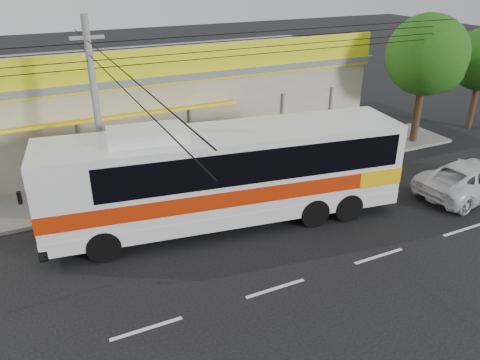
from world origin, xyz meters
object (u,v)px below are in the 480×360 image
object	(u,v)px
coach_bus	(232,170)
white_car	(471,179)
utility_pole	(89,55)
tree_near	(429,58)

from	to	relation	value
coach_bus	white_car	xyz separation A→B (m)	(10.08, -2.21, -1.43)
coach_bus	white_car	world-z (taller)	coach_bus
utility_pole	tree_near	world-z (taller)	utility_pole
white_car	utility_pole	bearing A→B (deg)	66.11
coach_bus	tree_near	size ratio (longest dim) A/B	1.96
utility_pole	white_car	bearing A→B (deg)	-18.10
white_car	utility_pole	distance (m)	15.90
white_car	utility_pole	size ratio (longest dim) A/B	0.15
coach_bus	tree_near	bearing A→B (deg)	23.28
tree_near	utility_pole	bearing A→B (deg)	-176.58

